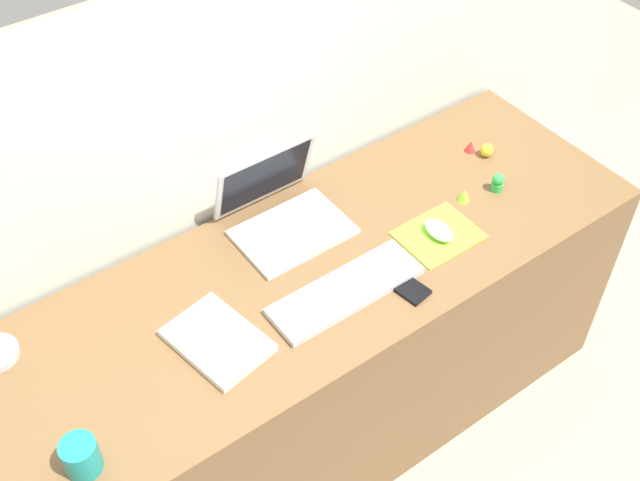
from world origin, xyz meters
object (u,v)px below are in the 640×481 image
at_px(keyboard, 345,291).
at_px(toy_figurine_red, 470,146).
at_px(notebook_pad, 218,340).
at_px(laptop, 280,207).
at_px(cell_phone, 405,285).
at_px(toy_figurine_green, 498,182).
at_px(toy_figurine_lime, 464,195).
at_px(coffee_mug, 81,456).
at_px(mouse, 439,230).
at_px(toy_figurine_yellow, 487,150).

height_order(keyboard, toy_figurine_red, toy_figurine_red).
distance_m(keyboard, notebook_pad, 0.34).
relative_size(laptop, cell_phone, 2.34).
distance_m(laptop, toy_figurine_red, 0.64).
xyz_separation_m(notebook_pad, toy_figurine_green, (0.93, 0.00, 0.02)).
relative_size(notebook_pad, toy_figurine_lime, 5.92).
bearing_deg(notebook_pad, toy_figurine_red, -0.11).
height_order(laptop, cell_phone, laptop).
distance_m(coffee_mug, toy_figurine_red, 1.41).
bearing_deg(toy_figurine_lime, laptop, 153.84).
bearing_deg(laptop, cell_phone, -72.34).
bearing_deg(toy_figurine_green, toy_figurine_red, 70.79).
bearing_deg(keyboard, toy_figurine_red, 19.67).
xyz_separation_m(mouse, cell_phone, (-0.19, -0.09, -0.02)).
bearing_deg(toy_figurine_red, laptop, 172.81).
bearing_deg(cell_phone, laptop, 98.03).
bearing_deg(toy_figurine_lime, toy_figurine_green, -12.64).
height_order(mouse, cell_phone, mouse).
xyz_separation_m(laptop, toy_figurine_yellow, (0.66, -0.13, -0.03)).
relative_size(keyboard, toy_figurine_lime, 10.11).
relative_size(keyboard, toy_figurine_green, 7.18).
bearing_deg(coffee_mug, cell_phone, -0.52).
xyz_separation_m(laptop, notebook_pad, (-0.35, -0.26, -0.04)).
bearing_deg(laptop, notebook_pad, -143.98).
bearing_deg(toy_figurine_red, coffee_mug, -167.97).
bearing_deg(toy_figurine_lime, mouse, -156.72).
bearing_deg(toy_figurine_red, toy_figurine_green, -109.21).
distance_m(cell_phone, toy_figurine_red, 0.60).
xyz_separation_m(coffee_mug, toy_figurine_red, (1.38, 0.29, -0.02)).
relative_size(mouse, toy_figurine_green, 1.68).
height_order(coffee_mug, toy_figurine_lime, coffee_mug).
relative_size(notebook_pad, toy_figurine_red, 6.49).
bearing_deg(toy_figurine_yellow, cell_phone, -154.43).
xyz_separation_m(keyboard, notebook_pad, (-0.34, 0.05, 0.00)).
bearing_deg(notebook_pad, toy_figurine_green, -10.03).
relative_size(toy_figurine_red, toy_figurine_lime, 0.91).
distance_m(laptop, toy_figurine_green, 0.63).
xyz_separation_m(mouse, toy_figurine_green, (0.26, 0.04, 0.01)).
bearing_deg(notebook_pad, mouse, -13.54).
xyz_separation_m(notebook_pad, coffee_mug, (-0.39, -0.12, 0.03)).
bearing_deg(toy_figurine_red, cell_phone, -149.51).
bearing_deg(coffee_mug, toy_figurine_yellow, 10.06).
bearing_deg(keyboard, mouse, 2.91).
bearing_deg(toy_figurine_green, notebook_pad, -179.73).
relative_size(mouse, toy_figurine_yellow, 2.23).
bearing_deg(cell_phone, toy_figurine_green, 6.26).
bearing_deg(toy_figurine_yellow, keyboard, -164.49).
bearing_deg(mouse, keyboard, -177.09).
xyz_separation_m(laptop, mouse, (0.31, -0.30, -0.03)).
xyz_separation_m(keyboard, toy_figurine_yellow, (0.67, 0.19, 0.01)).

